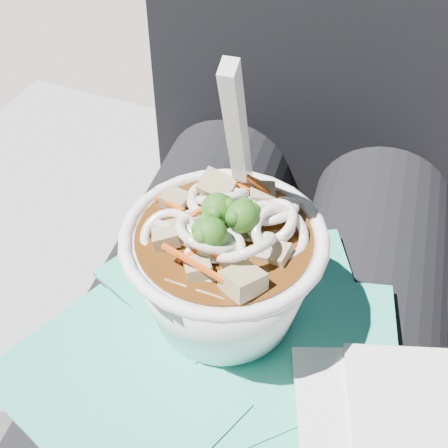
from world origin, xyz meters
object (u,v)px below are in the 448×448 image
(stone_ledge, at_px, (273,396))
(person_body, at_px, (278,261))
(plastic_bag, at_px, (218,349))
(udon_bowl, at_px, (225,262))
(lap, at_px, (253,354))

(stone_ledge, height_order, person_body, person_body)
(plastic_bag, bearing_deg, udon_bowl, 97.19)
(stone_ledge, xyz_separation_m, person_body, (-0.00, -0.06, 0.33))
(stone_ledge, distance_m, lap, 0.34)
(lap, height_order, udon_bowl, udon_bowl)
(stone_ledge, relative_size, lap, 2.08)
(plastic_bag, height_order, udon_bowl, udon_bowl)
(plastic_bag, xyz_separation_m, udon_bowl, (-0.00, 0.03, 0.06))
(stone_ledge, distance_m, plastic_bag, 0.44)
(lap, bearing_deg, person_body, 90.00)
(plastic_bag, distance_m, udon_bowl, 0.07)
(udon_bowl, bearing_deg, stone_ledge, 83.96)
(person_body, height_order, plastic_bag, person_body)
(stone_ledge, xyz_separation_m, lap, (0.00, -0.15, 0.31))
(plastic_bag, bearing_deg, person_body, 84.38)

